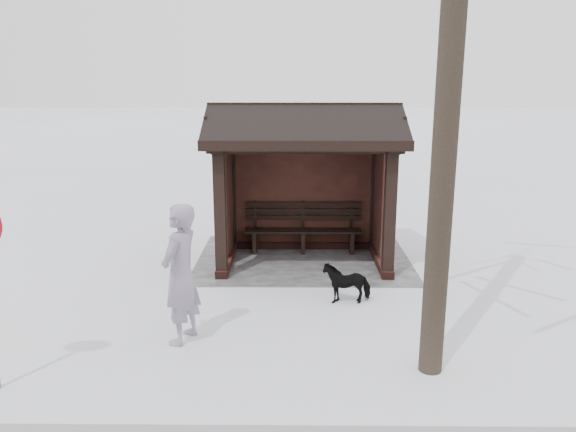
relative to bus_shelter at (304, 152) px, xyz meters
The scene contains 6 objects.
ground 2.17m from the bus_shelter, 90.00° to the left, with size 120.00×120.00×0.00m, color white.
kerb 6.05m from the bus_shelter, 90.00° to the left, with size 120.00×0.15×0.06m, color gray.
trampled_patch 2.16m from the bus_shelter, 90.00° to the right, with size 4.20×3.20×0.02m, color gray.
bus_shelter is the anchor object (origin of this frame).
pedestrian 4.15m from the bus_shelter, 64.34° to the left, with size 0.71×0.46×1.94m, color gray.
dog 2.89m from the bus_shelter, 107.34° to the left, with size 0.34×0.75×0.63m, color black.
Camera 1 is at (0.20, 10.53, 3.52)m, focal length 35.00 mm.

